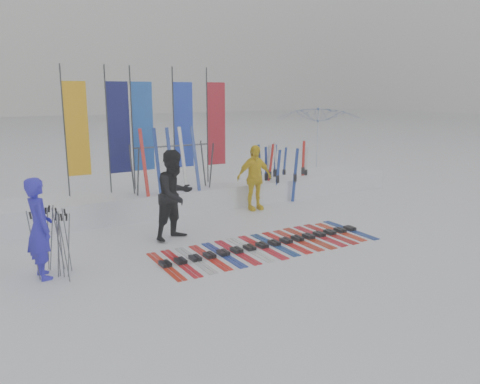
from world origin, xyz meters
TOP-DOWN VIEW (x-y plane):
  - ground at (0.00, 0.00)m, footprint 120.00×120.00m
  - snow_bank at (0.00, 4.60)m, footprint 14.00×1.60m
  - person_blue at (-3.93, 1.27)m, footprint 0.51×0.69m
  - person_black at (-1.10, 2.14)m, footprint 1.14×1.02m
  - person_yellow at (1.74, 3.47)m, footprint 1.05×0.47m
  - tent_canopy at (6.05, 5.99)m, footprint 3.49×3.53m
  - ski_row at (0.36, 0.68)m, footprint 4.72×1.69m
  - pole_cluster at (-3.69, 1.23)m, footprint 0.67×0.81m
  - feather_flags at (-0.66, 4.87)m, footprint 4.37×0.14m
  - ski_rack at (-0.31, 4.20)m, footprint 2.04×0.80m
  - upright_skis at (3.17, 4.31)m, footprint 1.72×1.12m

SIDE VIEW (x-z plane):
  - ground at x=0.00m, z-range 0.00..0.00m
  - ski_row at x=0.36m, z-range 0.00..0.07m
  - snow_bank at x=0.00m, z-range 0.00..0.60m
  - pole_cluster at x=-3.69m, z-range -0.02..1.21m
  - upright_skis at x=3.17m, z-range -0.05..1.64m
  - person_blue at x=-3.93m, z-range 0.00..1.76m
  - person_yellow at x=1.74m, z-range 0.00..1.76m
  - person_black at x=-1.10m, z-range 0.00..1.95m
  - tent_canopy at x=6.05m, z-range 0.00..2.72m
  - ski_rack at x=-0.31m, z-range 0.77..2.00m
  - feather_flags at x=-0.66m, z-range 0.64..3.84m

